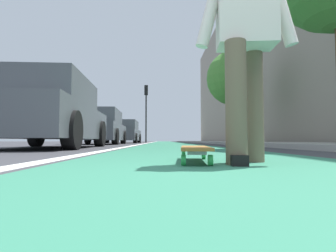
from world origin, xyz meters
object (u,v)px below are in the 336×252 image
(pedestrian_distant, at_px, (237,122))
(parked_car_far, at_px, (124,132))
(parked_car_near, at_px, (50,114))
(parked_car_mid, at_px, (100,128))
(street_tree_mid, at_px, (234,78))
(skateboard, at_px, (195,149))
(traffic_light, at_px, (146,103))
(skater_person, at_px, (245,31))

(pedestrian_distant, bearing_deg, parked_car_far, 45.34)
(parked_car_near, xyz_separation_m, pedestrian_distant, (6.44, -5.81, 0.26))
(parked_car_near, distance_m, parked_car_mid, 6.03)
(street_tree_mid, bearing_deg, pedestrian_distant, 169.62)
(pedestrian_distant, bearing_deg, parked_car_mid, 93.94)
(skateboard, height_order, parked_car_far, parked_car_far)
(parked_car_far, height_order, street_tree_mid, street_tree_mid)
(parked_car_near, xyz_separation_m, traffic_light, (16.50, -1.12, 2.49))
(skateboard, height_order, parked_car_near, parked_car_near)
(parked_car_near, bearing_deg, skater_person, -143.59)
(skateboard, height_order, traffic_light, traffic_light)
(parked_car_mid, distance_m, street_tree_mid, 6.94)
(street_tree_mid, bearing_deg, skater_person, 165.45)
(skateboard, distance_m, parked_car_mid, 10.38)
(parked_car_near, distance_m, street_tree_mid, 9.94)
(parked_car_near, relative_size, traffic_light, 0.93)
(parked_car_near, relative_size, street_tree_mid, 0.94)
(parked_car_near, relative_size, parked_car_mid, 0.96)
(skateboard, xyz_separation_m, parked_car_far, (16.17, 2.73, 0.61))
(skateboard, bearing_deg, skater_person, -113.28)
(pedestrian_distant, bearing_deg, skateboard, 163.06)
(skateboard, distance_m, traffic_light, 20.71)
(parked_car_near, bearing_deg, parked_car_far, 0.34)
(skater_person, distance_m, street_tree_mid, 12.18)
(parked_car_mid, bearing_deg, parked_car_near, -177.39)
(parked_car_far, height_order, traffic_light, traffic_light)
(skater_person, relative_size, street_tree_mid, 0.35)
(skater_person, height_order, parked_car_near, skater_person)
(skateboard, bearing_deg, parked_car_far, 9.57)
(skateboard, bearing_deg, parked_car_near, 34.11)
(skater_person, bearing_deg, parked_car_far, 10.66)
(traffic_light, bearing_deg, parked_car_near, 176.13)
(parked_car_mid, relative_size, street_tree_mid, 0.98)
(skateboard, xyz_separation_m, parked_car_near, (3.92, 2.66, 0.63))
(skater_person, height_order, parked_car_mid, skater_person)
(traffic_light, height_order, pedestrian_distant, traffic_light)
(skateboard, xyz_separation_m, traffic_light, (20.42, 1.54, 3.12))
(skateboard, distance_m, parked_car_far, 16.41)
(traffic_light, bearing_deg, street_tree_mid, -151.46)
(skater_person, bearing_deg, traffic_light, 5.24)
(skater_person, bearing_deg, parked_car_near, 36.41)
(parked_car_mid, height_order, pedestrian_distant, pedestrian_distant)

